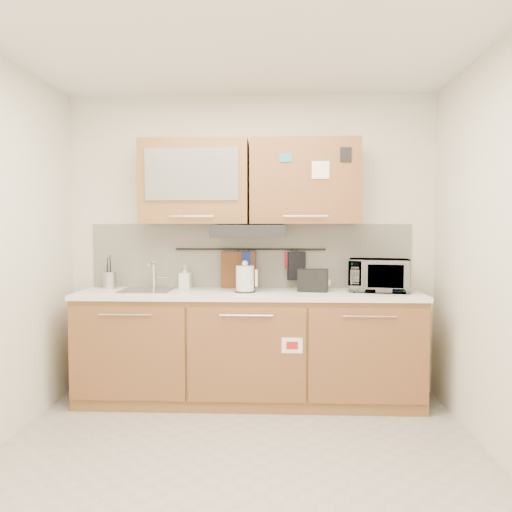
{
  "coord_description": "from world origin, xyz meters",
  "views": [
    {
      "loc": [
        0.23,
        -2.89,
        1.45
      ],
      "look_at": [
        0.07,
        1.05,
        1.22
      ],
      "focal_mm": 35.0,
      "sensor_mm": 36.0,
      "label": 1
    }
  ],
  "objects": [
    {
      "name": "microwave",
      "position": [
        1.08,
        1.26,
        1.05
      ],
      "size": [
        0.54,
        0.42,
        0.27
      ],
      "primitive_type": "imported",
      "rotation": [
        0.0,
        0.0,
        -0.19
      ],
      "color": "#999999",
      "rests_on": "countertop"
    },
    {
      "name": "upper_cabinets",
      "position": [
        -0.0,
        1.32,
        1.83
      ],
      "size": [
        1.82,
        0.37,
        0.7
      ],
      "color": "#915A33",
      "rests_on": "wall_back"
    },
    {
      "name": "utensil_rail",
      "position": [
        0.0,
        1.45,
        1.26
      ],
      "size": [
        1.3,
        0.02,
        0.02
      ],
      "primitive_type": "cylinder",
      "rotation": [
        0.0,
        1.57,
        0.0
      ],
      "color": "black",
      "rests_on": "backsplash"
    },
    {
      "name": "cutting_board",
      "position": [
        -0.1,
        1.44,
        1.05
      ],
      "size": [
        0.3,
        0.02,
        0.37
      ],
      "primitive_type": "cube",
      "rotation": [
        0.0,
        0.0,
        -0.01
      ],
      "color": "brown",
      "rests_on": "utensil_rail"
    },
    {
      "name": "soap_bottle",
      "position": [
        -0.56,
        1.37,
        1.02
      ],
      "size": [
        0.1,
        0.1,
        0.2
      ],
      "primitive_type": "imported",
      "rotation": [
        0.0,
        0.0,
        -0.07
      ],
      "color": "#999999",
      "rests_on": "countertop"
    },
    {
      "name": "sink",
      "position": [
        -0.85,
        1.21,
        0.92
      ],
      "size": [
        0.42,
        0.4,
        0.26
      ],
      "color": "silver",
      "rests_on": "countertop"
    },
    {
      "name": "kettle",
      "position": [
        -0.03,
        1.16,
        1.02
      ],
      "size": [
        0.19,
        0.17,
        0.26
      ],
      "rotation": [
        0.0,
        0.0,
        -0.02
      ],
      "color": "silver",
      "rests_on": "countertop"
    },
    {
      "name": "pot_holder",
      "position": [
        0.36,
        1.44,
        1.17
      ],
      "size": [
        0.12,
        0.03,
        0.15
      ],
      "primitive_type": "cube",
      "rotation": [
        0.0,
        0.0,
        0.08
      ],
      "color": "#A9162E",
      "rests_on": "utensil_rail"
    },
    {
      "name": "backsplash",
      "position": [
        0.0,
        1.49,
        1.2
      ],
      "size": [
        2.8,
        0.02,
        0.56
      ],
      "primitive_type": "cube",
      "color": "silver",
      "rests_on": "countertop"
    },
    {
      "name": "wall_back",
      "position": [
        0.0,
        1.5,
        1.3
      ],
      "size": [
        3.2,
        0.0,
        3.2
      ],
      "primitive_type": "plane",
      "rotation": [
        1.57,
        0.0,
        0.0
      ],
      "color": "silver",
      "rests_on": "ground"
    },
    {
      "name": "toaster",
      "position": [
        0.53,
        1.23,
        1.01
      ],
      "size": [
        0.26,
        0.19,
        0.19
      ],
      "rotation": [
        0.0,
        0.0,
        -0.17
      ],
      "color": "black",
      "rests_on": "countertop"
    },
    {
      "name": "base_cabinet",
      "position": [
        0.0,
        1.19,
        0.41
      ],
      "size": [
        2.8,
        0.64,
        0.88
      ],
      "color": "#915A33",
      "rests_on": "floor"
    },
    {
      "name": "ceiling",
      "position": [
        0.0,
        0.0,
        2.6
      ],
      "size": [
        3.2,
        3.2,
        0.0
      ],
      "primitive_type": "plane",
      "rotation": [
        3.14,
        0.0,
        0.0
      ],
      "color": "white",
      "rests_on": "wall_back"
    },
    {
      "name": "range_hood",
      "position": [
        0.0,
        1.25,
        1.42
      ],
      "size": [
        0.6,
        0.46,
        0.1
      ],
      "primitive_type": "cube",
      "color": "black",
      "rests_on": "upper_cabinets"
    },
    {
      "name": "countertop",
      "position": [
        0.0,
        1.19,
        0.9
      ],
      "size": [
        2.82,
        0.62,
        0.04
      ],
      "primitive_type": "cube",
      "color": "white",
      "rests_on": "base_cabinet"
    },
    {
      "name": "dark_pouch",
      "position": [
        0.4,
        1.44,
        1.12
      ],
      "size": [
        0.16,
        0.09,
        0.24
      ],
      "primitive_type": "cube",
      "rotation": [
        0.0,
        0.0,
        0.33
      ],
      "color": "black",
      "rests_on": "utensil_rail"
    },
    {
      "name": "floor",
      "position": [
        0.0,
        0.0,
        0.0
      ],
      "size": [
        3.2,
        3.2,
        0.0
      ],
      "primitive_type": "plane",
      "color": "#9E9993",
      "rests_on": "ground"
    },
    {
      "name": "utensil_crock",
      "position": [
        -1.22,
        1.36,
        1.0
      ],
      "size": [
        0.14,
        0.14,
        0.29
      ],
      "rotation": [
        0.0,
        0.0,
        0.23
      ],
      "color": "#ADADB1",
      "rests_on": "countertop"
    },
    {
      "name": "oven_mitt",
      "position": [
        -0.01,
        1.44,
        1.14
      ],
      "size": [
        0.13,
        0.06,
        0.21
      ],
      "primitive_type": "cube",
      "rotation": [
        0.0,
        0.0,
        0.24
      ],
      "color": "navy",
      "rests_on": "utensil_rail"
    }
  ]
}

